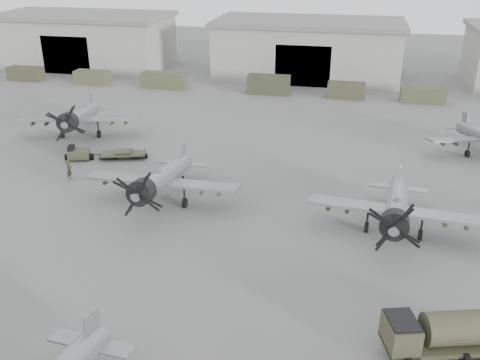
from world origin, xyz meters
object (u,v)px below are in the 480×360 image
object	(u,v)px
aircraft_mid_1	(160,179)
ground_crew	(69,170)
aircraft_mid_2	(396,208)
aircraft_far_0	(78,117)
fuel_tanker	(447,331)
tug_trailer	(96,154)

from	to	relation	value
aircraft_mid_1	ground_crew	xyz separation A→B (m)	(-9.97, 3.23, -1.40)
aircraft_mid_2	aircraft_far_0	bearing A→B (deg)	160.89
fuel_tanker	ground_crew	bearing A→B (deg)	135.08
aircraft_mid_2	aircraft_far_0	size ratio (longest dim) A/B	0.96
aircraft_far_0	ground_crew	distance (m)	11.37
aircraft_mid_2	fuel_tanker	bearing A→B (deg)	-75.02
aircraft_mid_1	fuel_tanker	distance (m)	24.20
aircraft_mid_1	fuel_tanker	bearing A→B (deg)	-32.50
tug_trailer	ground_crew	world-z (taller)	ground_crew
fuel_tanker	tug_trailer	size ratio (longest dim) A/B	0.91
aircraft_mid_2	tug_trailer	world-z (taller)	aircraft_mid_2
ground_crew	tug_trailer	bearing A→B (deg)	-3.98
aircraft_far_0	fuel_tanker	size ratio (longest dim) A/B	1.92
aircraft_mid_2	tug_trailer	distance (m)	29.61
fuel_tanker	aircraft_mid_1	bearing A→B (deg)	130.56
aircraft_mid_1	aircraft_far_0	world-z (taller)	aircraft_far_0
fuel_tanker	ground_crew	xyz separation A→B (m)	(-30.25, 16.40, -0.54)
aircraft_mid_2	aircraft_mid_1	bearing A→B (deg)	-178.31
fuel_tanker	ground_crew	world-z (taller)	fuel_tanker
tug_trailer	ground_crew	size ratio (longest dim) A/B	4.16
aircraft_mid_2	tug_trailer	bearing A→B (deg)	166.86
aircraft_mid_2	ground_crew	world-z (taller)	aircraft_mid_2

